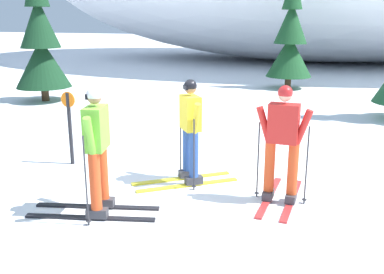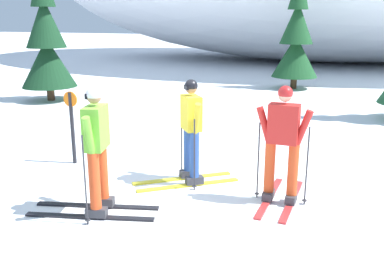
{
  "view_description": "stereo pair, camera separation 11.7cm",
  "coord_description": "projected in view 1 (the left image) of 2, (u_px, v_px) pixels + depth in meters",
  "views": [
    {
      "loc": [
        2.76,
        -5.67,
        2.62
      ],
      "look_at": [
        0.68,
        0.07,
        0.95
      ],
      "focal_mm": 41.01,
      "sensor_mm": 36.0,
      "label": 1
    },
    {
      "loc": [
        2.87,
        -5.63,
        2.62
      ],
      "look_at": [
        0.68,
        0.07,
        0.95
      ],
      "focal_mm": 41.01,
      "sensor_mm": 36.0,
      "label": 2
    }
  ],
  "objects": [
    {
      "name": "skier_red_jacket",
      "position": [
        283.0,
        142.0,
        6.22
      ],
      "size": [
        0.8,
        1.6,
        1.72
      ],
      "color": "red",
      "rests_on": "ground"
    },
    {
      "name": "pine_tree_far_left",
      "position": [
        41.0,
        42.0,
        13.74
      ],
      "size": [
        1.73,
        1.73,
        4.49
      ],
      "color": "#47301E",
      "rests_on": "ground"
    },
    {
      "name": "skier_yellow_jacket",
      "position": [
        190.0,
        130.0,
        6.99
      ],
      "size": [
        1.59,
        1.4,
        1.69
      ],
      "color": "gold",
      "rests_on": "ground"
    },
    {
      "name": "ground_plane",
      "position": [
        149.0,
        194.0,
        6.74
      ],
      "size": [
        120.0,
        120.0,
        0.0
      ],
      "primitive_type": "plane",
      "color": "white"
    },
    {
      "name": "trail_marker_post",
      "position": [
        70.0,
        123.0,
        7.92
      ],
      "size": [
        0.28,
        0.07,
        1.34
      ],
      "color": "black",
      "rests_on": "ground"
    },
    {
      "name": "pine_tree_center_left",
      "position": [
        290.0,
        39.0,
        16.3
      ],
      "size": [
        1.71,
        1.71,
        4.43
      ],
      "color": "#47301E",
      "rests_on": "ground"
    },
    {
      "name": "skier_lime_jacket",
      "position": [
        97.0,
        149.0,
        5.82
      ],
      "size": [
        1.83,
        0.92,
        1.76
      ],
      "color": "black",
      "rests_on": "ground"
    }
  ]
}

